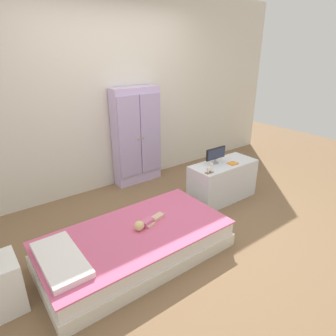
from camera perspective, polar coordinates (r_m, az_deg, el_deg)
name	(u,v)px	position (r m, az deg, el deg)	size (l,w,h in m)	color
ground_plane	(183,228)	(3.45, 2.88, -11.74)	(10.00, 10.00, 0.02)	brown
back_wall	(112,93)	(4.22, -10.99, 14.20)	(6.40, 0.05, 2.70)	silver
bed	(136,244)	(2.98, -6.31, -14.57)	(1.83, 0.94, 0.29)	silver
pillow	(61,259)	(2.67, -20.32, -16.44)	(0.32, 0.68, 0.05)	white
doll	(144,223)	(2.93, -4.67, -10.79)	(0.39, 0.16, 0.10)	#D6668E
wardrobe	(137,136)	(4.35, -6.15, 6.18)	(0.72, 0.25, 1.43)	silver
tv_stand	(222,181)	(4.01, 10.61, -2.53)	(0.94, 0.41, 0.52)	silver
tv_monitor	(216,154)	(3.84, 9.36, 2.71)	(0.32, 0.10, 0.21)	#99999E
rocking_horse_toy	(210,168)	(3.55, 8.26, -0.03)	(0.11, 0.04, 0.13)	#8E6642
book_orange	(233,163)	(3.90, 12.59, 0.89)	(0.12, 0.10, 0.02)	orange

